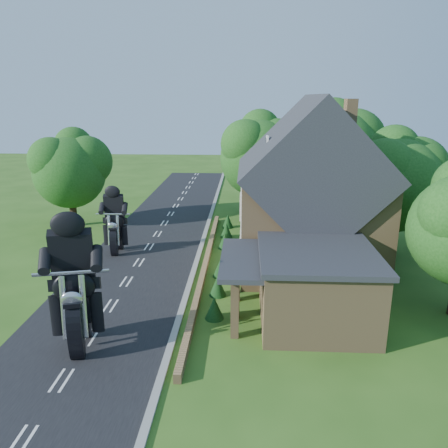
{
  "coord_description": "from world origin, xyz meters",
  "views": [
    {
      "loc": [
        6.7,
        -19.54,
        10.08
      ],
      "look_at": [
        5.43,
        5.41,
        2.8
      ],
      "focal_mm": 35.0,
      "sensor_mm": 36.0,
      "label": 1
    }
  ],
  "objects_px": {
    "garden_wall": "(205,267)",
    "motorcycle_lead": "(80,329)",
    "house": "(309,198)",
    "motorcycle_follow": "(117,243)",
    "annex": "(313,284)"
  },
  "relations": [
    {
      "from": "garden_wall",
      "to": "motorcycle_lead",
      "type": "height_order",
      "value": "motorcycle_lead"
    },
    {
      "from": "garden_wall",
      "to": "annex",
      "type": "distance_m",
      "value": 8.19
    },
    {
      "from": "motorcycle_lead",
      "to": "annex",
      "type": "bearing_deg",
      "value": -175.82
    },
    {
      "from": "motorcycle_lead",
      "to": "motorcycle_follow",
      "type": "relative_size",
      "value": 1.29
    },
    {
      "from": "house",
      "to": "motorcycle_follow",
      "type": "distance_m",
      "value": 13.01
    },
    {
      "from": "garden_wall",
      "to": "motorcycle_follow",
      "type": "relative_size",
      "value": 14.8
    },
    {
      "from": "garden_wall",
      "to": "motorcycle_follow",
      "type": "xyz_separation_m",
      "value": [
        -6.18,
        2.71,
        0.49
      ]
    },
    {
      "from": "motorcycle_lead",
      "to": "motorcycle_follow",
      "type": "xyz_separation_m",
      "value": [
        -1.81,
        11.53,
        -0.2
      ]
    },
    {
      "from": "garden_wall",
      "to": "motorcycle_lead",
      "type": "relative_size",
      "value": 11.5
    },
    {
      "from": "garden_wall",
      "to": "annex",
      "type": "bearing_deg",
      "value": -46.16
    },
    {
      "from": "annex",
      "to": "motorcycle_follow",
      "type": "bearing_deg",
      "value": 144.07
    },
    {
      "from": "garden_wall",
      "to": "motorcycle_lead",
      "type": "distance_m",
      "value": 9.86
    },
    {
      "from": "garden_wall",
      "to": "house",
      "type": "relative_size",
      "value": 2.15
    },
    {
      "from": "motorcycle_lead",
      "to": "motorcycle_follow",
      "type": "bearing_deg",
      "value": -93.77
    },
    {
      "from": "garden_wall",
      "to": "house",
      "type": "distance_m",
      "value": 7.52
    }
  ]
}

